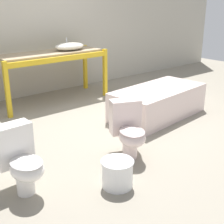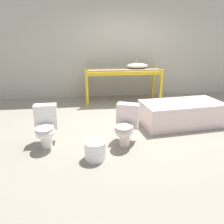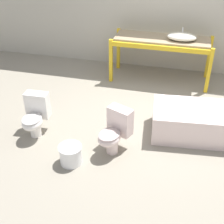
{
  "view_description": "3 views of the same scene",
  "coord_description": "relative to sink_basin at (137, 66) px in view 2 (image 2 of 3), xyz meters",
  "views": [
    {
      "loc": [
        -2.81,
        -3.68,
        1.83
      ],
      "look_at": [
        -0.66,
        -1.03,
        0.59
      ],
      "focal_mm": 50.0,
      "sensor_mm": 36.0,
      "label": 1
    },
    {
      "loc": [
        -1.11,
        -4.46,
        1.77
      ],
      "look_at": [
        -0.7,
        -1.12,
        0.59
      ],
      "focal_mm": 35.0,
      "sensor_mm": 36.0,
      "label": 2
    },
    {
      "loc": [
        0.4,
        -4.73,
        3.12
      ],
      "look_at": [
        -0.51,
        -1.08,
        0.66
      ],
      "focal_mm": 50.0,
      "sensor_mm": 36.0,
      "label": 3
    }
  ],
  "objects": [
    {
      "name": "ground_plane",
      "position": [
        -0.29,
        -1.39,
        -1.0
      ],
      "size": [
        12.0,
        12.0,
        0.0
      ],
      "primitive_type": "plane",
      "color": "gray"
    },
    {
      "name": "warehouse_wall_rear",
      "position": [
        -0.29,
        0.69,
        0.6
      ],
      "size": [
        10.8,
        0.08,
        3.2
      ],
      "color": "#B2AD9E",
      "rests_on": "ground_plane"
    },
    {
      "name": "shelving_rack",
      "position": [
        -0.38,
        0.05,
        -0.21
      ],
      "size": [
        2.05,
        0.76,
        0.93
      ],
      "color": "gold",
      "rests_on": "ground_plane"
    },
    {
      "name": "sink_basin",
      "position": [
        0.0,
        0.0,
        0.0
      ],
      "size": [
        0.58,
        0.36,
        0.23
      ],
      "color": "silver",
      "rests_on": "shelving_rack"
    },
    {
      "name": "bathtub_main",
      "position": [
        0.55,
        -1.78,
        -0.72
      ],
      "size": [
        1.71,
        0.97,
        0.48
      ],
      "rotation": [
        0.0,
        0.0,
        0.11
      ],
      "color": "silver",
      "rests_on": "ground_plane"
    },
    {
      "name": "toilet_near",
      "position": [
        -2.09,
        -2.4,
        -0.64
      ],
      "size": [
        0.38,
        0.56,
        0.68
      ],
      "rotation": [
        0.0,
        0.0,
        0.04
      ],
      "color": "white",
      "rests_on": "ground_plane"
    },
    {
      "name": "toilet_far",
      "position": [
        -0.75,
        -2.51,
        -0.64
      ],
      "size": [
        0.53,
        0.64,
        0.68
      ],
      "rotation": [
        0.0,
        0.0,
        -0.4
      ],
      "color": "silver",
      "rests_on": "ground_plane"
    },
    {
      "name": "bucket_white",
      "position": [
        -1.3,
        -2.94,
        -0.85
      ],
      "size": [
        0.34,
        0.34,
        0.29
      ],
      "color": "white",
      "rests_on": "ground_plane"
    }
  ]
}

